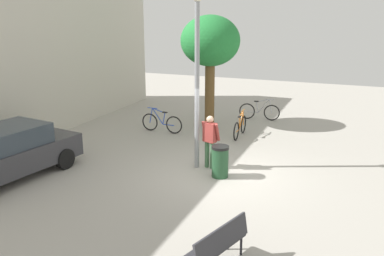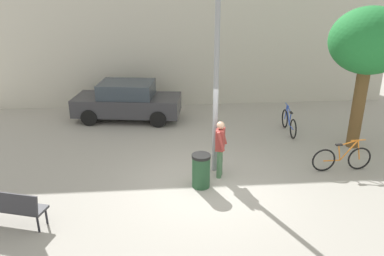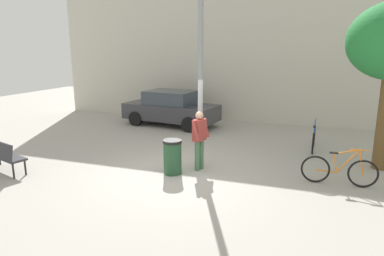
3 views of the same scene
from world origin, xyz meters
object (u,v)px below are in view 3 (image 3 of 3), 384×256
object	(u,v)px
bicycle_orange	(339,170)
trash_bin	(173,157)
lamppost	(201,63)
bicycle_blue	(314,138)
park_bench	(1,153)
person_by_lamppost	(199,136)
parked_car_charcoal	(171,108)

from	to	relation	value
bicycle_orange	trash_bin	distance (m)	4.28
lamppost	bicycle_blue	distance (m)	4.92
park_bench	trash_bin	xyz separation A→B (m)	(4.47, 1.44, -0.07)
bicycle_orange	bicycle_blue	distance (m)	3.15
lamppost	bicycle_orange	size ratio (longest dim) A/B	2.90
person_by_lamppost	lamppost	bearing A→B (deg)	104.64
park_bench	parked_car_charcoal	distance (m)	7.40
lamppost	bicycle_orange	distance (m)	4.55
person_by_lamppost	trash_bin	bearing A→B (deg)	-137.62
parked_car_charcoal	bicycle_blue	bearing A→B (deg)	-17.96
bicycle_orange	parked_car_charcoal	world-z (taller)	parked_car_charcoal
bicycle_blue	park_bench	bearing A→B (deg)	-147.71
lamppost	park_bench	world-z (taller)	lamppost
parked_car_charcoal	trash_bin	bearing A→B (deg)	-67.08
person_by_lamppost	bicycle_orange	xyz separation A→B (m)	(3.64, 0.06, -0.58)
park_bench	trash_bin	bearing A→B (deg)	17.81
park_bench	bicycle_orange	distance (m)	8.95
park_bench	parked_car_charcoal	world-z (taller)	parked_car_charcoal
person_by_lamppost	trash_bin	distance (m)	0.94
bicycle_orange	trash_bin	size ratio (longest dim) A/B	1.91
park_bench	bicycle_blue	xyz separation A→B (m)	(8.13, 5.13, -0.16)
trash_bin	lamppost	bearing A→B (deg)	62.17
bicycle_orange	trash_bin	world-z (taller)	bicycle_orange
person_by_lamppost	park_bench	world-z (taller)	person_by_lamppost
lamppost	parked_car_charcoal	bearing A→B (deg)	121.38
bicycle_orange	park_bench	bearing A→B (deg)	-166.80
person_by_lamppost	bicycle_orange	distance (m)	3.69
bicycle_blue	parked_car_charcoal	size ratio (longest dim) A/B	0.41
person_by_lamppost	park_bench	size ratio (longest dim) A/B	1.00
bicycle_orange	bicycle_blue	size ratio (longest dim) A/B	1.00
lamppost	bicycle_orange	xyz separation A→B (m)	(3.74, -0.33, -2.56)
person_by_lamppost	bicycle_blue	world-z (taller)	person_by_lamppost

